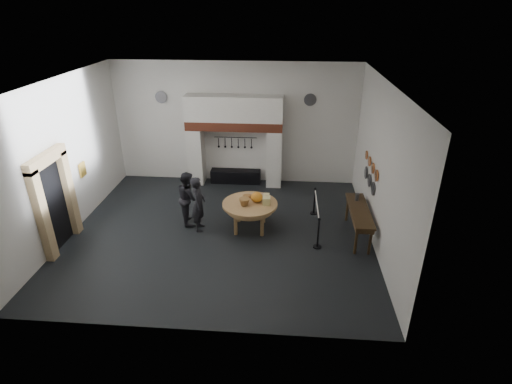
# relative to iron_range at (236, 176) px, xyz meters

# --- Properties ---
(floor) EXTENTS (9.00, 8.00, 0.02)m
(floor) POSITION_rel_iron_range_xyz_m (0.00, -3.72, -0.25)
(floor) COLOR black
(floor) RESTS_ON ground
(ceiling) EXTENTS (9.00, 8.00, 0.02)m
(ceiling) POSITION_rel_iron_range_xyz_m (0.00, -3.72, 4.25)
(ceiling) COLOR silver
(ceiling) RESTS_ON wall_back
(wall_back) EXTENTS (9.00, 0.02, 4.50)m
(wall_back) POSITION_rel_iron_range_xyz_m (0.00, 0.28, 2.00)
(wall_back) COLOR silver
(wall_back) RESTS_ON floor
(wall_front) EXTENTS (9.00, 0.02, 4.50)m
(wall_front) POSITION_rel_iron_range_xyz_m (0.00, -7.72, 2.00)
(wall_front) COLOR silver
(wall_front) RESTS_ON floor
(wall_left) EXTENTS (0.02, 8.00, 4.50)m
(wall_left) POSITION_rel_iron_range_xyz_m (-4.50, -3.72, 2.00)
(wall_left) COLOR silver
(wall_left) RESTS_ON floor
(wall_right) EXTENTS (0.02, 8.00, 4.50)m
(wall_right) POSITION_rel_iron_range_xyz_m (4.50, -3.72, 2.00)
(wall_right) COLOR silver
(wall_right) RESTS_ON floor
(chimney_pier_left) EXTENTS (0.55, 0.70, 2.15)m
(chimney_pier_left) POSITION_rel_iron_range_xyz_m (-1.48, -0.07, 0.82)
(chimney_pier_left) COLOR silver
(chimney_pier_left) RESTS_ON floor
(chimney_pier_right) EXTENTS (0.55, 0.70, 2.15)m
(chimney_pier_right) POSITION_rel_iron_range_xyz_m (1.48, -0.07, 0.82)
(chimney_pier_right) COLOR silver
(chimney_pier_right) RESTS_ON floor
(hearth_brick_band) EXTENTS (3.50, 0.72, 0.32)m
(hearth_brick_band) POSITION_rel_iron_range_xyz_m (0.00, -0.07, 2.06)
(hearth_brick_band) COLOR #9E442B
(hearth_brick_band) RESTS_ON chimney_pier_left
(chimney_hood) EXTENTS (3.50, 0.70, 0.90)m
(chimney_hood) POSITION_rel_iron_range_xyz_m (0.00, -0.07, 2.67)
(chimney_hood) COLOR silver
(chimney_hood) RESTS_ON hearth_brick_band
(iron_range) EXTENTS (1.90, 0.45, 0.50)m
(iron_range) POSITION_rel_iron_range_xyz_m (0.00, 0.00, 0.00)
(iron_range) COLOR black
(iron_range) RESTS_ON floor
(utensil_rail) EXTENTS (1.60, 0.02, 0.02)m
(utensil_rail) POSITION_rel_iron_range_xyz_m (0.00, 0.20, 1.50)
(utensil_rail) COLOR black
(utensil_rail) RESTS_ON wall_back
(door_recess) EXTENTS (0.04, 1.10, 2.50)m
(door_recess) POSITION_rel_iron_range_xyz_m (-4.47, -4.72, 1.00)
(door_recess) COLOR black
(door_recess) RESTS_ON floor
(door_jamb_near) EXTENTS (0.22, 0.30, 2.60)m
(door_jamb_near) POSITION_rel_iron_range_xyz_m (-4.38, -5.42, 1.05)
(door_jamb_near) COLOR tan
(door_jamb_near) RESTS_ON floor
(door_jamb_far) EXTENTS (0.22, 0.30, 2.60)m
(door_jamb_far) POSITION_rel_iron_range_xyz_m (-4.38, -4.02, 1.05)
(door_jamb_far) COLOR tan
(door_jamb_far) RESTS_ON floor
(door_lintel) EXTENTS (0.22, 1.70, 0.30)m
(door_lintel) POSITION_rel_iron_range_xyz_m (-4.38, -4.72, 2.40)
(door_lintel) COLOR tan
(door_lintel) RESTS_ON door_jamb_near
(wall_plaque) EXTENTS (0.05, 0.34, 0.44)m
(wall_plaque) POSITION_rel_iron_range_xyz_m (-4.45, -2.92, 1.35)
(wall_plaque) COLOR gold
(wall_plaque) RESTS_ON wall_left
(work_table) EXTENTS (2.07, 2.07, 0.07)m
(work_table) POSITION_rel_iron_range_xyz_m (0.87, -3.40, 0.59)
(work_table) COLOR #AB8A50
(work_table) RESTS_ON floor
(pumpkin) EXTENTS (0.36, 0.36, 0.31)m
(pumpkin) POSITION_rel_iron_range_xyz_m (1.07, -3.30, 0.78)
(pumpkin) COLOR orange
(pumpkin) RESTS_ON work_table
(cheese_block_big) EXTENTS (0.22, 0.22, 0.24)m
(cheese_block_big) POSITION_rel_iron_range_xyz_m (1.37, -3.45, 0.74)
(cheese_block_big) COLOR #D1C97D
(cheese_block_big) RESTS_ON work_table
(cheese_block_small) EXTENTS (0.18, 0.18, 0.20)m
(cheese_block_small) POSITION_rel_iron_range_xyz_m (1.35, -3.15, 0.72)
(cheese_block_small) COLOR #D8C681
(cheese_block_small) RESTS_ON work_table
(wicker_basket) EXTENTS (0.40, 0.40, 0.22)m
(wicker_basket) POSITION_rel_iron_range_xyz_m (0.72, -3.55, 0.73)
(wicker_basket) COLOR brown
(wicker_basket) RESTS_ON work_table
(bread_loaf) EXTENTS (0.31, 0.18, 0.13)m
(bread_loaf) POSITION_rel_iron_range_xyz_m (0.77, -3.05, 0.69)
(bread_loaf) COLOR #9E6638
(bread_loaf) RESTS_ON work_table
(visitor_near) EXTENTS (0.46, 0.66, 1.74)m
(visitor_near) POSITION_rel_iron_range_xyz_m (-0.67, -3.56, 0.62)
(visitor_near) COLOR black
(visitor_near) RESTS_ON floor
(visitor_far) EXTENTS (0.89, 1.00, 1.71)m
(visitor_far) POSITION_rel_iron_range_xyz_m (-1.07, -3.16, 0.60)
(visitor_far) COLOR black
(visitor_far) RESTS_ON floor
(side_table) EXTENTS (0.55, 2.20, 0.06)m
(side_table) POSITION_rel_iron_range_xyz_m (4.10, -3.60, 0.62)
(side_table) COLOR #3D2916
(side_table) RESTS_ON floor
(pewter_jug) EXTENTS (0.12, 0.12, 0.22)m
(pewter_jug) POSITION_rel_iron_range_xyz_m (4.10, -3.00, 0.76)
(pewter_jug) COLOR #47484C
(pewter_jug) RESTS_ON side_table
(copper_pan_a) EXTENTS (0.03, 0.34, 0.34)m
(copper_pan_a) POSITION_rel_iron_range_xyz_m (4.46, -3.52, 1.70)
(copper_pan_a) COLOR #C6662D
(copper_pan_a) RESTS_ON wall_right
(copper_pan_b) EXTENTS (0.03, 0.32, 0.32)m
(copper_pan_b) POSITION_rel_iron_range_xyz_m (4.46, -2.97, 1.70)
(copper_pan_b) COLOR #C6662D
(copper_pan_b) RESTS_ON wall_right
(copper_pan_c) EXTENTS (0.03, 0.30, 0.30)m
(copper_pan_c) POSITION_rel_iron_range_xyz_m (4.46, -2.42, 1.70)
(copper_pan_c) COLOR #C6662D
(copper_pan_c) RESTS_ON wall_right
(copper_pan_d) EXTENTS (0.03, 0.28, 0.28)m
(copper_pan_d) POSITION_rel_iron_range_xyz_m (4.46, -1.87, 1.70)
(copper_pan_d) COLOR #C6662D
(copper_pan_d) RESTS_ON wall_right
(pewter_plate_left) EXTENTS (0.03, 0.40, 0.40)m
(pewter_plate_left) POSITION_rel_iron_range_xyz_m (4.46, -3.32, 1.20)
(pewter_plate_left) COLOR #4C4C51
(pewter_plate_left) RESTS_ON wall_right
(pewter_plate_mid) EXTENTS (0.03, 0.40, 0.40)m
(pewter_plate_mid) POSITION_rel_iron_range_xyz_m (4.46, -2.72, 1.20)
(pewter_plate_mid) COLOR #4C4C51
(pewter_plate_mid) RESTS_ON wall_right
(pewter_plate_right) EXTENTS (0.03, 0.40, 0.40)m
(pewter_plate_right) POSITION_rel_iron_range_xyz_m (4.46, -2.12, 1.20)
(pewter_plate_right) COLOR #4C4C51
(pewter_plate_right) RESTS_ON wall_right
(pewter_plate_back_left) EXTENTS (0.44, 0.03, 0.44)m
(pewter_plate_back_left) POSITION_rel_iron_range_xyz_m (-2.70, 0.24, 2.95)
(pewter_plate_back_left) COLOR #4C4C51
(pewter_plate_back_left) RESTS_ON wall_back
(pewter_plate_back_right) EXTENTS (0.44, 0.03, 0.44)m
(pewter_plate_back_right) POSITION_rel_iron_range_xyz_m (2.70, 0.24, 2.95)
(pewter_plate_back_right) COLOR #4C4C51
(pewter_plate_back_right) RESTS_ON wall_back
(barrier_post_near) EXTENTS (0.05, 0.05, 0.90)m
(barrier_post_near) POSITION_rel_iron_range_xyz_m (2.89, -4.31, 0.20)
(barrier_post_near) COLOR black
(barrier_post_near) RESTS_ON floor
(barrier_post_far) EXTENTS (0.05, 0.05, 0.90)m
(barrier_post_far) POSITION_rel_iron_range_xyz_m (2.89, -2.31, 0.20)
(barrier_post_far) COLOR black
(barrier_post_far) RESTS_ON floor
(barrier_rope) EXTENTS (0.04, 2.00, 0.04)m
(barrier_rope) POSITION_rel_iron_range_xyz_m (2.89, -3.31, 0.60)
(barrier_rope) COLOR white
(barrier_rope) RESTS_ON barrier_post_near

